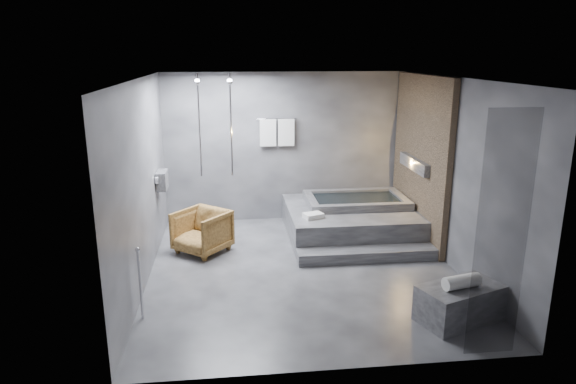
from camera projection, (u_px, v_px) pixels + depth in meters
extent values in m
plane|color=#2D2D30|center=(303.00, 270.00, 7.66)|extent=(5.00, 5.00, 0.00)
cube|color=#4C4C4E|center=(304.00, 79.00, 6.92)|extent=(4.50, 5.00, 0.04)
cube|color=#37383D|center=(285.00, 148.00, 9.69)|extent=(4.50, 0.04, 2.80)
cube|color=#37383D|center=(341.00, 242.00, 4.90)|extent=(4.50, 0.04, 2.80)
cube|color=#37383D|center=(142.00, 184.00, 7.04)|extent=(0.04, 5.00, 2.80)
cube|color=#37383D|center=(455.00, 175.00, 7.54)|extent=(0.04, 5.00, 2.80)
cube|color=#927655|center=(420.00, 158.00, 8.73)|extent=(0.10, 2.40, 2.78)
cube|color=#FF9938|center=(415.00, 164.00, 8.75)|extent=(0.14, 1.20, 0.20)
cube|color=gray|center=(162.00, 180.00, 8.47)|extent=(0.16, 0.42, 0.30)
imported|color=beige|center=(162.00, 184.00, 8.39)|extent=(0.08, 0.08, 0.21)
imported|color=beige|center=(164.00, 183.00, 8.59)|extent=(0.07, 0.07, 0.15)
cylinder|color=silver|center=(231.00, 125.00, 9.01)|extent=(0.04, 0.04, 1.80)
cylinder|color=silver|center=(199.00, 126.00, 8.95)|extent=(0.04, 0.04, 1.80)
cylinder|color=silver|center=(277.00, 119.00, 9.47)|extent=(0.75, 0.02, 0.02)
cube|color=white|center=(268.00, 133.00, 9.50)|extent=(0.30, 0.06, 0.50)
cube|color=white|center=(286.00, 132.00, 9.53)|extent=(0.30, 0.06, 0.50)
cylinder|color=silver|center=(140.00, 285.00, 6.16)|extent=(0.04, 0.04, 0.90)
cube|color=black|center=(501.00, 238.00, 5.14)|extent=(0.55, 0.01, 2.60)
cube|color=#323335|center=(350.00, 221.00, 9.10)|extent=(2.20, 2.00, 0.50)
cube|color=#323335|center=(367.00, 254.00, 8.01)|extent=(2.20, 0.36, 0.18)
cube|color=#353537|center=(460.00, 303.00, 6.19)|extent=(1.12, 0.86, 0.45)
imported|color=#4A2F12|center=(202.00, 231.00, 8.28)|extent=(1.06, 1.06, 0.70)
cylinder|color=white|center=(462.00, 282.00, 6.05)|extent=(0.49, 0.27, 0.17)
cube|color=silver|center=(313.00, 216.00, 8.45)|extent=(0.36, 0.31, 0.08)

